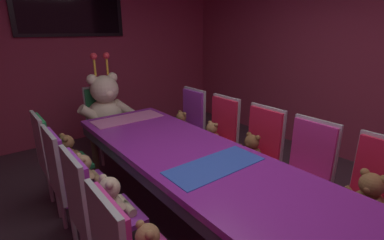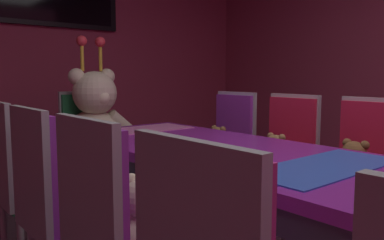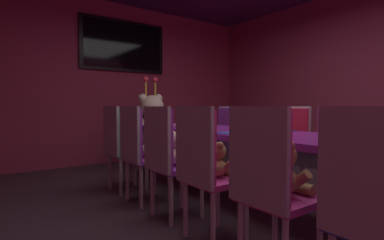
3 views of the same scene
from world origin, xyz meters
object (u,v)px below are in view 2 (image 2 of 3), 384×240
object	(u,v)px
chair_right_5	(229,140)
king_teddy_bear	(96,119)
chair_right_3	(365,162)
chair_right_4	(287,149)
chair_left_3	(109,229)
teddy_left_4	(80,193)
teddy_right_5	(217,145)
banquet_table	(324,186)
teddy_left_3	(145,222)
teddy_right_3	(353,168)
chair_left_4	(50,194)
chair_left_5	(16,172)
teddy_left_5	(42,171)
throne_chair	(87,137)
teddy_right_4	(274,155)

from	to	relation	value
chair_right_5	king_teddy_bear	size ratio (longest dim) A/B	1.01
chair_right_3	chair_right_4	bearing A→B (deg)	-89.04
chair_left_3	teddy_left_4	size ratio (longest dim) A/B	3.40
teddy_left_4	chair_right_3	bearing A→B (deg)	-20.40
teddy_right_5	chair_right_4	bearing A→B (deg)	106.45
chair_left_3	chair_right_5	size ratio (longest dim) A/B	1.00
banquet_table	chair_right_5	world-z (taller)	chair_right_5
teddy_left_3	teddy_right_3	size ratio (longest dim) A/B	1.04
chair_right_4	king_teddy_bear	size ratio (longest dim) A/B	1.01
chair_left_4	king_teddy_bear	xyz separation A→B (m)	(0.85, 1.25, 0.17)
teddy_left_4	chair_left_4	bearing A→B (deg)	-180.00
king_teddy_bear	banquet_table	bearing A→B (deg)	-0.00
chair_left_5	teddy_left_5	bearing A→B (deg)	0.00
teddy_left_3	chair_left_5	size ratio (longest dim) A/B	0.32
teddy_left_4	chair_right_5	world-z (taller)	chair_right_5
teddy_right_3	teddy_left_3	bearing A→B (deg)	-2.09
chair_left_4	teddy_left_4	size ratio (longest dim) A/B	3.40
teddy_right_3	chair_left_5	bearing A→B (deg)	-35.17
teddy_left_4	teddy_right_3	size ratio (longest dim) A/B	0.95
banquet_table	throne_chair	distance (m)	2.25
chair_right_4	king_teddy_bear	world-z (taller)	king_teddy_bear
chair_left_4	teddy_left_4	distance (m)	0.14
teddy_left_5	king_teddy_bear	xyz separation A→B (m)	(0.70, 0.73, 0.19)
chair_left_4	teddy_right_5	bearing A→B (deg)	19.38
chair_left_3	throne_chair	xyz separation A→B (m)	(0.84, 1.95, 0.00)
chair_right_3	chair_right_5	world-z (taller)	same
chair_left_4	teddy_right_4	size ratio (longest dim) A/B	3.54
banquet_table	teddy_right_5	distance (m)	1.53
chair_right_4	king_teddy_bear	bearing A→B (deg)	-56.20
teddy_left_3	chair_right_4	world-z (taller)	chair_right_4
chair_left_4	chair_right_3	world-z (taller)	same
teddy_right_4	chair_left_3	bearing A→B (deg)	18.48
chair_right_5	chair_left_5	bearing A→B (deg)	0.85
teddy_right_4	throne_chair	xyz separation A→B (m)	(-0.70, 1.43, 0.03)
chair_left_5	chair_left_3	bearing A→B (deg)	-89.90
teddy_right_4	chair_right_5	xyz separation A→B (m)	(0.12, 0.55, 0.03)
teddy_left_3	teddy_right_3	world-z (taller)	teddy_left_3
teddy_left_3	chair_right_4	size ratio (longest dim) A/B	0.32
teddy_right_4	chair_right_5	size ratio (longest dim) A/B	0.28
banquet_table	chair_left_3	bearing A→B (deg)	160.50
teddy_left_5	chair_right_5	bearing A→B (deg)	0.93
teddy_left_3	throne_chair	bearing A→B (deg)	70.31
banquet_table	chair_left_4	distance (m)	1.19
chair_left_5	teddy_right_3	distance (m)	1.90
chair_right_3	throne_chair	xyz separation A→B (m)	(-0.85, 2.00, 0.00)
banquet_table	teddy_right_5	xyz separation A→B (m)	(0.68, 1.37, -0.09)
teddy_right_4	banquet_table	bearing A→B (deg)	49.26
teddy_left_5	chair_right_5	world-z (taller)	chair_right_5
chair_right_3	teddy_right_4	xyz separation A→B (m)	(-0.15, 0.57, -0.03)
banquet_table	chair_left_3	world-z (taller)	chair_left_3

